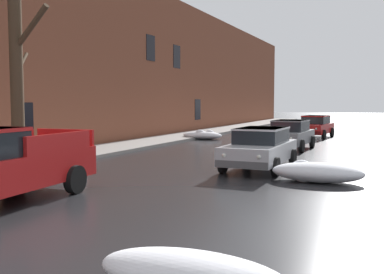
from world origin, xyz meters
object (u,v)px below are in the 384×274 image
bare_tree_second_along_sidewalk (17,57)px  sedan_red_parked_far_down_block (315,126)px  sedan_grey_parked_kerbside_mid (290,134)px  sedan_silver_parked_kerbside_close (260,147)px

bare_tree_second_along_sidewalk → sedan_red_parked_far_down_block: (6.48, 18.98, -2.97)m
sedan_grey_parked_kerbside_mid → sedan_red_parked_far_down_block: size_ratio=0.99×
sedan_silver_parked_kerbside_close → sedan_red_parked_far_down_block: same height
bare_tree_second_along_sidewalk → sedan_silver_parked_kerbside_close: bare_tree_second_along_sidewalk is taller
bare_tree_second_along_sidewalk → sedan_grey_parked_kerbside_mid: bare_tree_second_along_sidewalk is taller
sedan_grey_parked_kerbside_mid → sedan_red_parked_far_down_block: bearing=89.6°
sedan_silver_parked_kerbside_close → bare_tree_second_along_sidewalk: bearing=-149.0°
bare_tree_second_along_sidewalk → sedan_silver_parked_kerbside_close: size_ratio=1.65×
bare_tree_second_along_sidewalk → sedan_silver_parked_kerbside_close: (6.82, 4.10, -2.97)m
bare_tree_second_along_sidewalk → sedan_silver_parked_kerbside_close: bearing=31.0°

